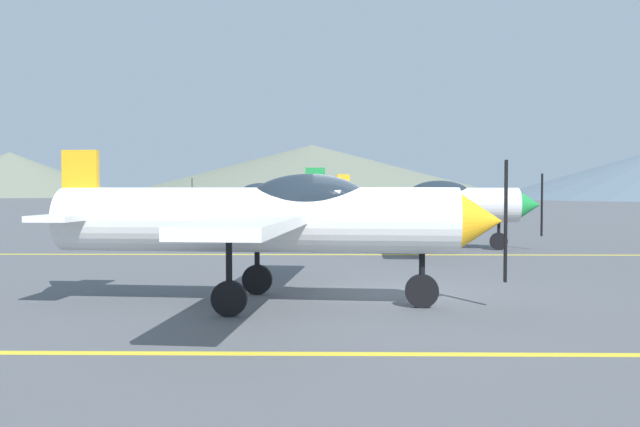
% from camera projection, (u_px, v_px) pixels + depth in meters
% --- Properties ---
extents(ground_plane, '(400.00, 400.00, 0.00)m').
position_uv_depth(ground_plane, '(381.00, 298.00, 12.68)').
color(ground_plane, '#54565B').
extents(apron_line_near, '(80.00, 0.16, 0.01)m').
position_uv_depth(apron_line_near, '(407.00, 354.00, 8.38)').
color(apron_line_near, yellow).
rests_on(apron_line_near, ground_plane).
extents(apron_line_far, '(80.00, 0.16, 0.01)m').
position_uv_depth(apron_line_far, '(361.00, 255.00, 20.87)').
color(apron_line_far, yellow).
rests_on(apron_line_far, ground_plane).
extents(airplane_near, '(7.94, 9.12, 2.73)m').
position_uv_depth(airplane_near, '(273.00, 217.00, 11.87)').
color(airplane_near, white).
rests_on(airplane_near, ground_plane).
extents(airplane_mid, '(7.89, 9.10, 2.73)m').
position_uv_depth(airplane_mid, '(420.00, 203.00, 22.59)').
color(airplane_mid, silver).
rests_on(airplane_mid, ground_plane).
extents(airplane_far, '(7.98, 9.10, 2.73)m').
position_uv_depth(airplane_far, '(274.00, 198.00, 33.59)').
color(airplane_far, white).
rests_on(airplane_far, ground_plane).
extents(car_sedan, '(2.09, 4.34, 1.62)m').
position_uv_depth(car_sedan, '(426.00, 209.00, 38.26)').
color(car_sedan, black).
rests_on(car_sedan, ground_plane).
extents(hill_left, '(54.10, 54.10, 10.40)m').
position_uv_depth(hill_left, '(10.00, 174.00, 159.28)').
color(hill_left, slate).
rests_on(hill_left, ground_plane).
extents(hill_centerleft, '(89.48, 89.48, 11.78)m').
position_uv_depth(hill_centerleft, '(312.00, 171.00, 153.86)').
color(hill_centerleft, slate).
rests_on(hill_centerleft, ground_plane).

